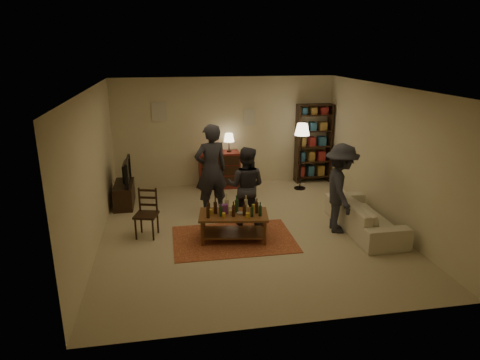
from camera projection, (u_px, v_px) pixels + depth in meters
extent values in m
plane|color=#C6B793|center=(248.00, 230.00, 8.28)|extent=(6.00, 6.00, 0.00)
plane|color=beige|center=(225.00, 132.00, 10.70)|extent=(5.50, 0.00, 5.50)
plane|color=beige|center=(93.00, 169.00, 7.42)|extent=(0.00, 6.00, 6.00)
plane|color=beige|center=(386.00, 156.00, 8.33)|extent=(0.00, 6.00, 6.00)
plane|color=beige|center=(297.00, 227.00, 5.06)|extent=(5.50, 0.00, 5.50)
plane|color=white|center=(249.00, 88.00, 7.47)|extent=(6.00, 6.00, 0.00)
cube|color=beige|center=(159.00, 112.00, 10.25)|extent=(0.35, 0.03, 0.45)
cube|color=beige|center=(249.00, 117.00, 10.67)|extent=(0.30, 0.03, 0.40)
cube|color=maroon|center=(234.00, 239.00, 7.87)|extent=(2.20, 1.50, 0.01)
cube|color=brown|center=(233.00, 215.00, 7.73)|extent=(1.32, 0.85, 0.04)
cube|color=brown|center=(234.00, 233.00, 7.83)|extent=(1.20, 0.74, 0.02)
cylinder|color=brown|center=(202.00, 234.00, 7.53)|extent=(0.05, 0.05, 0.46)
cylinder|color=brown|center=(265.00, 234.00, 7.55)|extent=(0.05, 0.05, 0.46)
cylinder|color=brown|center=(204.00, 222.00, 8.05)|extent=(0.05, 0.05, 0.46)
cylinder|color=brown|center=(263.00, 221.00, 8.08)|extent=(0.05, 0.05, 0.46)
cylinder|color=gold|center=(211.00, 212.00, 7.67)|extent=(0.07, 0.07, 0.10)
cylinder|color=gold|center=(224.00, 215.00, 7.53)|extent=(0.07, 0.07, 0.09)
cylinder|color=gold|center=(234.00, 207.00, 7.87)|extent=(0.07, 0.07, 0.11)
cylinder|color=gold|center=(248.00, 215.00, 7.53)|extent=(0.07, 0.07, 0.09)
cylinder|color=gold|center=(253.00, 207.00, 7.91)|extent=(0.07, 0.07, 0.10)
cylinder|color=gold|center=(232.00, 213.00, 7.67)|extent=(0.06, 0.06, 0.08)
cube|color=#75338D|center=(223.00, 209.00, 7.71)|extent=(0.15, 0.11, 0.18)
cylinder|color=gray|center=(240.00, 214.00, 7.70)|extent=(0.12, 0.12, 0.02)
cube|color=black|center=(146.00, 215.00, 7.87)|extent=(0.49, 0.49, 0.04)
cylinder|color=black|center=(136.00, 229.00, 7.79)|extent=(0.04, 0.04, 0.42)
cylinder|color=black|center=(153.00, 230.00, 7.77)|extent=(0.04, 0.04, 0.42)
cylinder|color=black|center=(141.00, 222.00, 8.10)|extent=(0.04, 0.04, 0.42)
cylinder|color=black|center=(158.00, 223.00, 8.07)|extent=(0.04, 0.04, 0.42)
cube|color=black|center=(148.00, 199.00, 7.94)|extent=(0.32, 0.11, 0.47)
cube|color=black|center=(124.00, 194.00, 9.49)|extent=(0.40, 1.00, 0.50)
imported|color=black|center=(123.00, 172.00, 9.34)|extent=(0.13, 0.97, 0.56)
cube|color=maroon|center=(219.00, 170.00, 10.67)|extent=(1.00, 0.48, 0.90)
cube|color=black|center=(221.00, 181.00, 10.50)|extent=(0.92, 0.02, 0.22)
cube|color=black|center=(221.00, 171.00, 10.43)|extent=(0.92, 0.02, 0.22)
cube|color=black|center=(220.00, 161.00, 10.35)|extent=(0.92, 0.02, 0.22)
cylinder|color=black|center=(229.00, 151.00, 10.57)|extent=(0.12, 0.12, 0.04)
cylinder|color=black|center=(229.00, 146.00, 10.53)|extent=(0.02, 0.02, 0.22)
cone|color=#FFE5B2|center=(229.00, 137.00, 10.47)|extent=(0.26, 0.26, 0.20)
cube|color=black|center=(297.00, 145.00, 10.90)|extent=(0.04, 0.34, 2.00)
cube|color=black|center=(329.00, 143.00, 11.04)|extent=(0.04, 0.34, 2.00)
cube|color=black|center=(312.00, 176.00, 11.22)|extent=(0.90, 0.34, 0.03)
cube|color=black|center=(312.00, 161.00, 11.10)|extent=(0.90, 0.34, 0.03)
cube|color=black|center=(313.00, 146.00, 10.98)|extent=(0.90, 0.34, 0.03)
cube|color=black|center=(314.00, 130.00, 10.86)|extent=(0.90, 0.34, 0.03)
cube|color=black|center=(315.00, 115.00, 10.74)|extent=(0.90, 0.34, 0.03)
cube|color=black|center=(315.00, 105.00, 10.67)|extent=(0.90, 0.34, 0.03)
cube|color=maroon|center=(301.00, 171.00, 11.13)|extent=(0.12, 0.22, 0.26)
cube|color=navy|center=(310.00, 170.00, 11.17)|extent=(0.15, 0.22, 0.26)
cube|color=olive|center=(320.00, 170.00, 11.21)|extent=(0.18, 0.22, 0.26)
cube|color=navy|center=(302.00, 156.00, 11.01)|extent=(0.12, 0.22, 0.24)
cube|color=olive|center=(311.00, 156.00, 11.05)|extent=(0.15, 0.22, 0.24)
cube|color=maroon|center=(321.00, 155.00, 11.10)|extent=(0.18, 0.22, 0.24)
cube|color=olive|center=(302.00, 142.00, 10.90)|extent=(0.12, 0.22, 0.22)
cube|color=maroon|center=(312.00, 141.00, 10.94)|extent=(0.15, 0.22, 0.22)
cube|color=navy|center=(322.00, 141.00, 10.98)|extent=(0.18, 0.22, 0.22)
cube|color=maroon|center=(303.00, 126.00, 10.78)|extent=(0.12, 0.22, 0.20)
cube|color=navy|center=(312.00, 126.00, 10.82)|extent=(0.15, 0.22, 0.20)
cube|color=olive|center=(323.00, 126.00, 10.86)|extent=(0.18, 0.22, 0.20)
cube|color=navy|center=(304.00, 111.00, 10.66)|extent=(0.12, 0.22, 0.18)
cube|color=olive|center=(313.00, 111.00, 10.70)|extent=(0.15, 0.22, 0.18)
cube|color=maroon|center=(323.00, 110.00, 10.75)|extent=(0.18, 0.22, 0.18)
cylinder|color=black|center=(300.00, 188.00, 10.66)|extent=(0.28, 0.28, 0.03)
cylinder|color=black|center=(301.00, 161.00, 10.45)|extent=(0.03, 0.03, 1.45)
cone|color=#FFE5B2|center=(302.00, 129.00, 10.21)|extent=(0.36, 0.36, 0.28)
imported|color=beige|center=(365.00, 215.00, 8.18)|extent=(0.81, 2.08, 0.61)
imported|color=#26252D|center=(211.00, 170.00, 8.79)|extent=(0.80, 0.62, 1.92)
imported|color=#2A2931|center=(246.00, 186.00, 8.33)|extent=(0.94, 0.86, 1.57)
imported|color=#282830|center=(340.00, 189.00, 8.00)|extent=(0.82, 1.20, 1.70)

